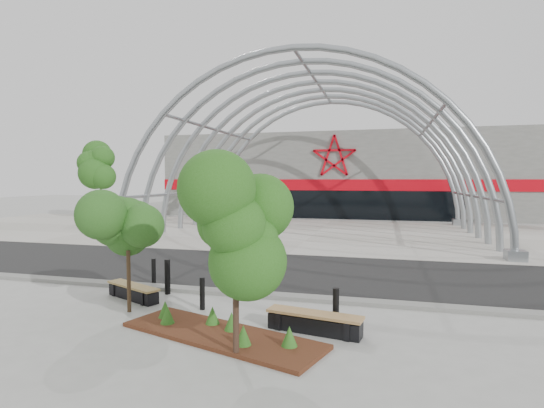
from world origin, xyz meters
TOP-DOWN VIEW (x-y plane):
  - ground at (0.00, 0.00)m, footprint 140.00×140.00m
  - road at (0.00, 3.50)m, footprint 140.00×7.00m
  - forecourt at (0.00, 15.50)m, footprint 60.00×17.00m
  - kerb at (0.00, -0.25)m, footprint 60.00×0.50m
  - arena_building at (0.00, 33.45)m, footprint 34.00×15.24m
  - vault_canopy at (0.00, 15.50)m, footprint 20.80×15.80m
  - planting_bed at (0.77, -3.64)m, footprint 5.15×2.95m
  - street_tree_0 at (-2.26, -2.60)m, footprint 1.45×1.45m
  - street_tree_1 at (1.53, -4.61)m, footprint 1.56×1.56m
  - bench_0 at (-2.86, -1.49)m, footprint 2.09×1.27m
  - bench_1 at (2.85, -2.86)m, footprint 2.33×0.89m
  - bollard_0 at (-3.22, 0.30)m, footprint 0.14×0.14m
  - bollard_1 at (-2.14, -0.71)m, footprint 0.18×0.18m
  - bollard_2 at (-0.43, -1.90)m, footprint 0.14×0.14m
  - bollard_3 at (0.64, 0.53)m, footprint 0.17×0.17m
  - bollard_4 at (3.30, -2.44)m, footprint 0.16×0.16m
  - bg_tree_0 at (-20.00, 20.00)m, footprint 3.00×3.00m

SIDE VIEW (x-z plane):
  - ground at x=0.00m, z-range 0.00..0.00m
  - road at x=0.00m, z-range 0.00..0.02m
  - vault_canopy at x=0.00m, z-range -10.16..10.20m
  - forecourt at x=0.00m, z-range 0.00..0.04m
  - kerb at x=0.00m, z-range 0.00..0.12m
  - planting_bed at x=0.77m, z-range -0.14..0.38m
  - bench_0 at x=-2.86m, z-range -0.01..0.43m
  - bench_1 at x=2.85m, z-range -0.01..0.47m
  - bollard_0 at x=-3.22m, z-range 0.00..0.89m
  - bollard_2 at x=-0.43m, z-range 0.00..0.90m
  - bollard_4 at x=3.30m, z-range 0.00..0.98m
  - bollard_3 at x=0.64m, z-range 0.00..1.06m
  - bollard_1 at x=-2.14m, z-range 0.00..1.10m
  - street_tree_0 at x=-2.26m, z-range 0.72..4.02m
  - street_tree_1 at x=1.53m, z-range 0.80..4.49m
  - arena_building at x=0.00m, z-range -0.01..7.99m
  - bg_tree_0 at x=-20.00m, z-range 1.41..7.86m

